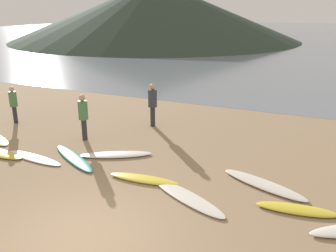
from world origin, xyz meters
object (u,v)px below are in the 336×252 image
at_px(surfboard_3, 74,158).
at_px(person_1, 13,102).
at_px(surfboard_4, 116,155).
at_px(person_2, 83,114).
at_px(surfboard_7, 264,184).
at_px(surfboard_8, 297,209).
at_px(person_0, 153,101).
at_px(surfboard_5, 144,179).
at_px(surfboard_6, 187,197).
at_px(surfboard_2, 34,158).

xyz_separation_m(surfboard_3, person_1, (-4.66, 2.10, 0.88)).
relative_size(surfboard_4, person_2, 1.38).
distance_m(surfboard_4, surfboard_7, 4.83).
height_order(surfboard_8, person_0, person_0).
height_order(surfboard_5, person_1, person_1).
relative_size(surfboard_5, person_0, 1.19).
height_order(surfboard_4, surfboard_6, surfboard_4).
bearing_deg(surfboard_3, surfboard_8, 26.98).
bearing_deg(surfboard_8, person_0, 136.41).
bearing_deg(surfboard_8, person_2, 158.14).
relative_size(surfboard_8, person_1, 1.22).
bearing_deg(surfboard_7, person_2, -165.97).
xyz_separation_m(surfboard_4, surfboard_8, (5.80, -1.11, -0.00)).
bearing_deg(surfboard_2, surfboard_6, 2.47).
distance_m(surfboard_8, person_0, 7.63).
relative_size(surfboard_2, person_0, 1.34).
relative_size(surfboard_4, person_0, 1.34).
height_order(surfboard_2, surfboard_3, surfboard_3).
relative_size(surfboard_4, surfboard_7, 0.91).
xyz_separation_m(surfboard_8, person_0, (-6.12, 4.44, 0.99)).
bearing_deg(surfboard_3, surfboard_5, 21.35).
height_order(surfboard_5, surfboard_6, surfboard_5).
distance_m(surfboard_3, person_2, 2.05).
height_order(surfboard_2, surfboard_6, surfboard_6).
distance_m(surfboard_5, surfboard_7, 3.32).
xyz_separation_m(surfboard_7, person_2, (-6.70, 0.97, 0.96)).
xyz_separation_m(surfboard_6, surfboard_7, (1.65, 1.51, 0.01)).
distance_m(surfboard_3, surfboard_4, 1.36).
relative_size(surfboard_4, surfboard_6, 0.90).
distance_m(surfboard_2, surfboard_3, 1.28).
height_order(surfboard_3, person_0, person_0).
xyz_separation_m(surfboard_8, person_2, (-7.67, 1.94, 0.96)).
distance_m(surfboard_3, person_0, 4.32).
bearing_deg(person_1, surfboard_2, 151.88).
xyz_separation_m(surfboard_6, person_0, (-3.50, 4.98, 1.00)).
height_order(surfboard_3, surfboard_6, surfboard_3).
xyz_separation_m(surfboard_5, person_0, (-2.01, 4.54, 0.99)).
distance_m(surfboard_2, person_0, 5.13).
height_order(surfboard_8, person_1, person_1).
distance_m(surfboard_4, person_0, 3.49).
bearing_deg(surfboard_6, person_0, 151.44).
distance_m(surfboard_2, surfboard_8, 8.08).
relative_size(surfboard_2, surfboard_7, 0.91).
xyz_separation_m(surfboard_5, surfboard_8, (4.11, 0.09, -0.00)).
distance_m(surfboard_4, person_2, 2.26).
distance_m(surfboard_4, surfboard_5, 2.07).
relative_size(surfboard_8, person_2, 1.12).
xyz_separation_m(surfboard_4, surfboard_6, (3.17, -1.64, -0.01)).
xyz_separation_m(person_1, person_2, (3.89, -0.46, 0.08)).
relative_size(surfboard_4, surfboard_5, 1.12).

